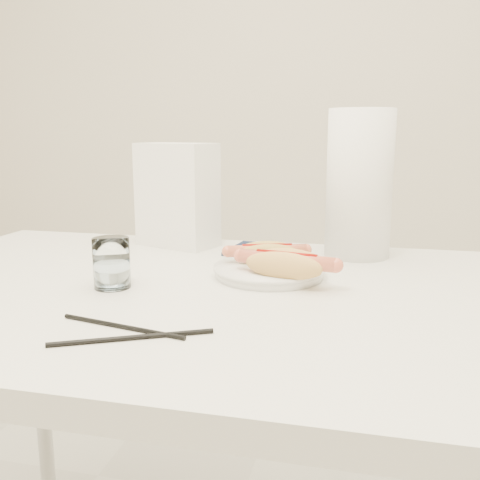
% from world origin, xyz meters
% --- Properties ---
extents(table, '(1.20, 0.80, 0.75)m').
position_xyz_m(table, '(0.00, 0.00, 0.69)').
color(table, white).
rests_on(table, ground).
extents(plate, '(0.26, 0.26, 0.02)m').
position_xyz_m(plate, '(0.13, 0.09, 0.76)').
color(plate, white).
rests_on(plate, table).
extents(hotdog_left, '(0.15, 0.09, 0.04)m').
position_xyz_m(hotdog_left, '(0.12, 0.12, 0.79)').
color(hotdog_left, tan).
rests_on(hotdog_left, plate).
extents(hotdog_right, '(0.17, 0.09, 0.05)m').
position_xyz_m(hotdog_right, '(0.17, 0.04, 0.79)').
color(hotdog_right, '#E8AF5A').
rests_on(hotdog_right, plate).
extents(water_glass, '(0.06, 0.06, 0.09)m').
position_xyz_m(water_glass, '(-0.12, -0.04, 0.79)').
color(water_glass, white).
rests_on(water_glass, table).
extents(chopstick_near, '(0.19, 0.10, 0.01)m').
position_xyz_m(chopstick_near, '(0.02, -0.25, 0.75)').
color(chopstick_near, black).
rests_on(chopstick_near, table).
extents(chopstick_far, '(0.19, 0.05, 0.01)m').
position_xyz_m(chopstick_far, '(-0.01, -0.21, 0.75)').
color(chopstick_far, black).
rests_on(chopstick_far, table).
extents(napkin_box, '(0.20, 0.15, 0.24)m').
position_xyz_m(napkin_box, '(-0.12, 0.31, 0.87)').
color(napkin_box, white).
rests_on(napkin_box, table).
extents(navy_napkin, '(0.15, 0.15, 0.01)m').
position_xyz_m(navy_napkin, '(0.08, 0.29, 0.75)').
color(navy_napkin, '#111C36').
rests_on(navy_napkin, table).
extents(paper_towel_roll, '(0.16, 0.16, 0.31)m').
position_xyz_m(paper_towel_roll, '(0.28, 0.30, 0.90)').
color(paper_towel_roll, white).
rests_on(paper_towel_roll, table).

